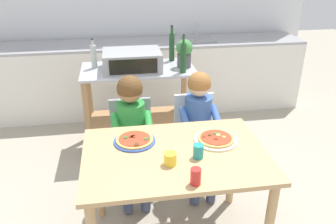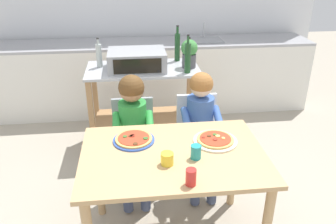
{
  "view_description": "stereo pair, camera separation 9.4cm",
  "coord_description": "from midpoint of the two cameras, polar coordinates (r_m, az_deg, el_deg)",
  "views": [
    {
      "loc": [
        -0.34,
        -1.85,
        1.95
      ],
      "look_at": [
        0.0,
        0.3,
        0.9
      ],
      "focal_mm": 36.83,
      "sensor_mm": 36.0,
      "label": 1
    },
    {
      "loc": [
        -0.24,
        -1.86,
        1.95
      ],
      "look_at": [
        0.0,
        0.3,
        0.9
      ],
      "focal_mm": 36.83,
      "sensor_mm": 36.0,
      "label": 2
    }
  ],
  "objects": [
    {
      "name": "pizza_plate_cream",
      "position": [
        2.37,
        6.81,
        -4.48
      ],
      "size": [
        0.3,
        0.3,
        0.03
      ],
      "color": "beige",
      "rests_on": "dining_table"
    },
    {
      "name": "bottle_squat_spirits",
      "position": [
        3.62,
        -0.12,
        10.81
      ],
      "size": [
        0.06,
        0.06,
        0.37
      ],
      "color": "#1E4723",
      "rests_on": "kitchen_island_cart"
    },
    {
      "name": "bottle_tall_green_wine",
      "position": [
        3.65,
        1.86,
        10.04
      ],
      "size": [
        0.05,
        0.05,
        0.25
      ],
      "color": "#4C2D14",
      "rests_on": "kitchen_island_cart"
    },
    {
      "name": "dining_chair_right",
      "position": [
        3.0,
        3.66,
        -3.7
      ],
      "size": [
        0.36,
        0.36,
        0.81
      ],
      "color": "silver",
      "rests_on": "ground"
    },
    {
      "name": "kitchen_counter",
      "position": [
        4.46,
        -4.64,
        5.89
      ],
      "size": [
        4.02,
        0.6,
        1.09
      ],
      "color": "silver",
      "rests_on": "ground"
    },
    {
      "name": "dining_chair_left",
      "position": [
        2.93,
        -6.88,
        -4.71
      ],
      "size": [
        0.36,
        0.36,
        0.81
      ],
      "color": "gray",
      "rests_on": "ground"
    },
    {
      "name": "bottle_brown_beer",
      "position": [
        3.26,
        1.71,
        9.04
      ],
      "size": [
        0.06,
        0.06,
        0.36
      ],
      "color": "#1E4723",
      "rests_on": "kitchen_island_cart"
    },
    {
      "name": "pizza_plate_blue_rimmed",
      "position": [
        2.36,
        -6.69,
        -4.66
      ],
      "size": [
        0.28,
        0.28,
        0.03
      ],
      "color": "#3356B7",
      "rests_on": "dining_table"
    },
    {
      "name": "bottle_clear_vinegar",
      "position": [
        3.48,
        -12.97,
        8.99
      ],
      "size": [
        0.06,
        0.06,
        0.29
      ],
      "color": "#ADB7B2",
      "rests_on": "kitchen_island_cart"
    },
    {
      "name": "child_in_green_shirt",
      "position": [
        2.72,
        -7.0,
        -2.1
      ],
      "size": [
        0.32,
        0.42,
        1.06
      ],
      "color": "#424C6B",
      "rests_on": "ground"
    },
    {
      "name": "toaster_oven",
      "position": [
        3.39,
        -6.76,
        8.49
      ],
      "size": [
        0.55,
        0.41,
        0.18
      ],
      "color": "#999BA0",
      "rests_on": "kitchen_island_cart"
    },
    {
      "name": "drinking_cup_red",
      "position": [
        1.94,
        3.2,
        -10.62
      ],
      "size": [
        0.06,
        0.06,
        0.1
      ],
      "primitive_type": "cylinder",
      "color": "red",
      "rests_on": "dining_table"
    },
    {
      "name": "ground_plane",
      "position": [
        3.53,
        -2.72,
        -7.87
      ],
      "size": [
        10.72,
        10.72,
        0.0
      ],
      "primitive_type": "plane",
      "color": "#A89E8C"
    },
    {
      "name": "drinking_cup_teal",
      "position": [
        2.17,
        3.79,
        -6.52
      ],
      "size": [
        0.07,
        0.07,
        0.09
      ],
      "primitive_type": "cylinder",
      "color": "teal",
      "rests_on": "dining_table"
    },
    {
      "name": "potted_herb_plant",
      "position": [
        3.42,
        1.92,
        9.82
      ],
      "size": [
        0.16,
        0.16,
        0.28
      ],
      "color": "#4C4C51",
      "rests_on": "kitchen_island_cart"
    },
    {
      "name": "kitchen_island_cart",
      "position": [
        3.54,
        -5.57,
        2.82
      ],
      "size": [
        1.11,
        0.57,
        0.87
      ],
      "color": "#B7BABF",
      "rests_on": "ground"
    },
    {
      "name": "drinking_cup_yellow",
      "position": [
        2.1,
        -0.93,
        -7.75
      ],
      "size": [
        0.08,
        0.08,
        0.08
      ],
      "primitive_type": "cylinder",
      "color": "yellow",
      "rests_on": "dining_table"
    },
    {
      "name": "dining_table",
      "position": [
        2.29,
        -0.02,
        -9.21
      ],
      "size": [
        1.19,
        0.82,
        0.75
      ],
      "color": "tan",
      "rests_on": "ground"
    },
    {
      "name": "child_in_blue_striped_shirt",
      "position": [
        2.81,
        4.28,
        -1.42
      ],
      "size": [
        0.32,
        0.42,
        1.05
      ],
      "color": "#424C6B",
      "rests_on": "ground"
    }
  ]
}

